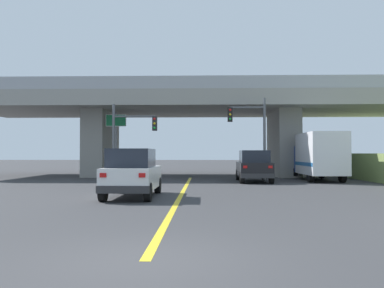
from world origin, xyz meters
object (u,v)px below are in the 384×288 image
suv_crossing (254,166)px  highway_sign (116,130)px  traffic_signal_farside (129,133)px  traffic_signal_nearside (252,128)px  box_truck (318,156)px  suv_lead (133,173)px

suv_crossing → highway_sign: size_ratio=0.90×
highway_sign → traffic_signal_farside: bearing=-64.9°
suv_crossing → traffic_signal_nearside: bearing=89.7°
traffic_signal_farside → highway_sign: traffic_signal_farside is taller
box_truck → suv_lead: bearing=-134.5°
suv_crossing → traffic_signal_farside: (-8.22, 0.79, 2.18)m
traffic_signal_farside → highway_sign: bearing=115.1°
traffic_signal_nearside → highway_sign: size_ratio=1.12×
suv_lead → highway_sign: size_ratio=0.90×
suv_crossing → traffic_signal_farside: size_ratio=0.86×
traffic_signal_farside → highway_sign: 3.84m
suv_lead → box_truck: bearing=45.5°
suv_lead → box_truck: size_ratio=0.66×
suv_lead → traffic_signal_nearside: traffic_signal_nearside is taller
traffic_signal_nearside → traffic_signal_farside: traffic_signal_nearside is taller
suv_crossing → box_truck: 4.85m
box_truck → traffic_signal_nearside: bearing=-172.0°
traffic_signal_nearside → suv_lead: bearing=-121.2°
box_truck → traffic_signal_nearside: 4.92m
box_truck → highway_sign: size_ratio=1.36×
suv_crossing → traffic_signal_farside: 8.54m
traffic_signal_farside → suv_crossing: bearing=-5.5°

